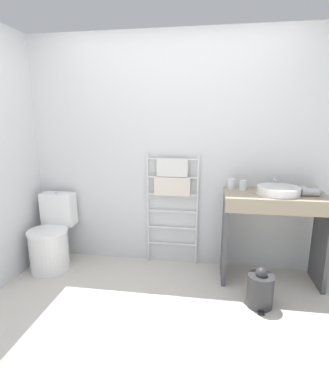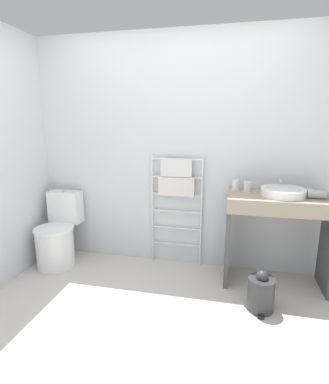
{
  "view_description": "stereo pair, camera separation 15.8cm",
  "coord_description": "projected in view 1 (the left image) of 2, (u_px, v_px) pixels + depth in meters",
  "views": [
    {
      "loc": [
        0.39,
        -1.72,
        1.56
      ],
      "look_at": [
        0.02,
        0.67,
        0.98
      ],
      "focal_mm": 28.0,
      "sensor_mm": 36.0,
      "label": 1
    },
    {
      "loc": [
        0.55,
        -1.69,
        1.56
      ],
      "look_at": [
        0.02,
        0.67,
        0.98
      ],
      "focal_mm": 28.0,
      "sensor_mm": 36.0,
      "label": 2
    }
  ],
  "objects": [
    {
      "name": "vanity_counter",
      "position": [
        273.0,
        223.0,
        2.87
      ],
      "size": [
        0.95,
        0.49,
        0.89
      ],
      "color": "gray",
      "rests_on": "ground_plane"
    },
    {
      "name": "toilet",
      "position": [
        52.0,
        240.0,
        3.22
      ],
      "size": [
        0.42,
        0.56,
        0.79
      ],
      "color": "white",
      "rests_on": "ground_plane"
    },
    {
      "name": "cup_near_wall",
      "position": [
        231.0,
        184.0,
        3.0
      ],
      "size": [
        0.07,
        0.07,
        0.1
      ],
      "color": "white",
      "rests_on": "vanity_counter"
    },
    {
      "name": "towel_radiator",
      "position": [
        172.0,
        188.0,
        3.17
      ],
      "size": [
        0.56,
        0.06,
        1.22
      ],
      "color": "silver",
      "rests_on": "ground_plane"
    },
    {
      "name": "faucet",
      "position": [
        274.0,
        182.0,
        2.98
      ],
      "size": [
        0.02,
        0.1,
        0.11
      ],
      "color": "silver",
      "rests_on": "vanity_counter"
    },
    {
      "name": "cup_near_edge",
      "position": [
        243.0,
        185.0,
        2.96
      ],
      "size": [
        0.07,
        0.07,
        0.1
      ],
      "color": "white",
      "rests_on": "vanity_counter"
    },
    {
      "name": "ground_plane",
      "position": [
        147.0,
        351.0,
        2.08
      ],
      "size": [
        12.0,
        12.0,
        0.0
      ],
      "primitive_type": "plane",
      "color": "beige"
    },
    {
      "name": "trash_bin",
      "position": [
        260.0,
        289.0,
        2.56
      ],
      "size": [
        0.22,
        0.26,
        0.36
      ],
      "color": "#333335",
      "rests_on": "ground_plane"
    },
    {
      "name": "hair_dryer",
      "position": [
        311.0,
        192.0,
        2.74
      ],
      "size": [
        0.2,
        0.18,
        0.08
      ],
      "color": "#B7B7BC",
      "rests_on": "vanity_counter"
    },
    {
      "name": "wall_back",
      "position": [
        174.0,
        154.0,
        3.2
      ],
      "size": [
        3.33,
        0.12,
        2.43
      ],
      "primitive_type": "cube",
      "color": "silver",
      "rests_on": "ground_plane"
    },
    {
      "name": "sink_basin",
      "position": [
        279.0,
        190.0,
        2.79
      ],
      "size": [
        0.39,
        0.39,
        0.07
      ],
      "color": "white",
      "rests_on": "vanity_counter"
    }
  ]
}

